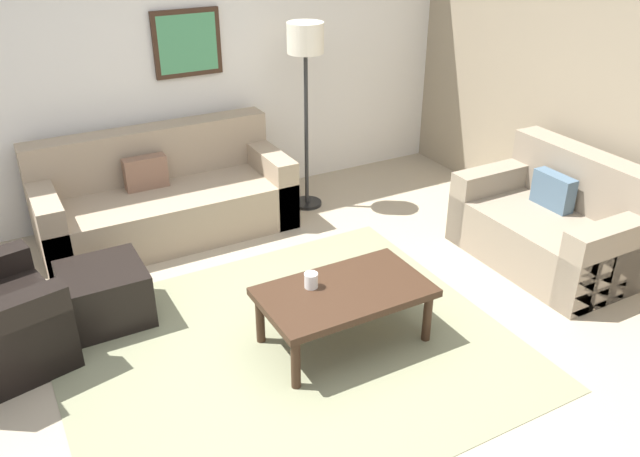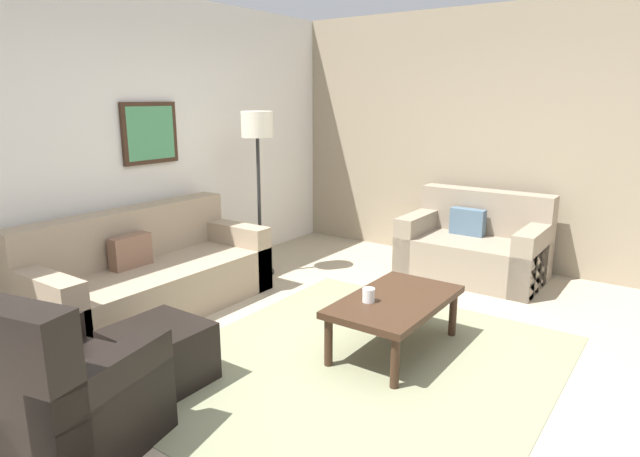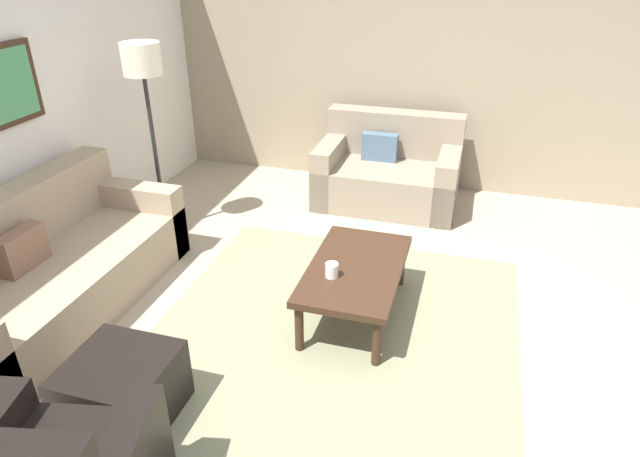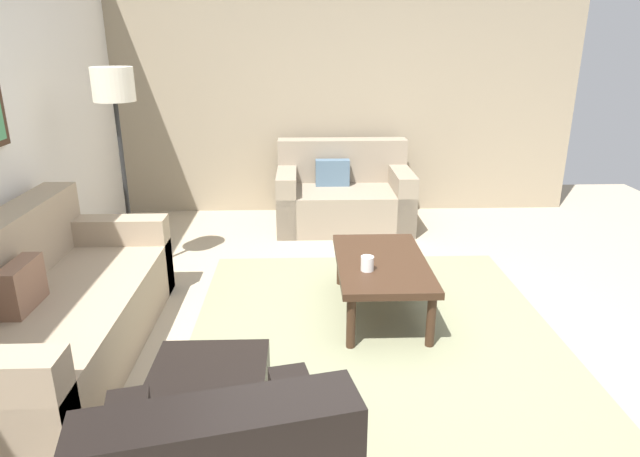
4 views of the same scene
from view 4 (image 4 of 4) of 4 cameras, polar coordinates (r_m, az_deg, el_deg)
ground_plane at (r=3.79m, az=5.75°, el=-11.21°), size 8.00×8.00×0.00m
stone_feature_panel at (r=6.28m, az=2.57°, el=14.48°), size 0.12×5.20×2.80m
area_rug at (r=3.79m, az=5.76°, el=-11.16°), size 2.85×2.50×0.01m
couch_main at (r=3.81m, az=-27.04°, el=-8.19°), size 2.13×0.92×0.88m
couch_loveseat at (r=5.92m, az=2.41°, el=3.34°), size 0.91×1.40×0.88m
ottoman at (r=2.89m, az=-11.34°, el=-17.58°), size 0.56×0.56×0.40m
coffee_table at (r=3.97m, az=6.43°, el=-3.99°), size 1.10×0.64×0.41m
cup at (r=3.75m, az=4.95°, el=-3.65°), size 0.09×0.09×0.10m
lamp_standing at (r=4.65m, az=-20.52°, el=11.80°), size 0.32×0.32×1.71m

